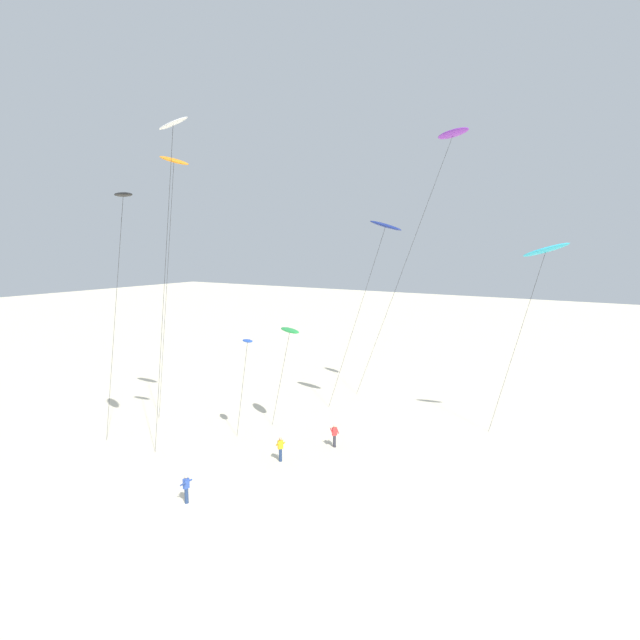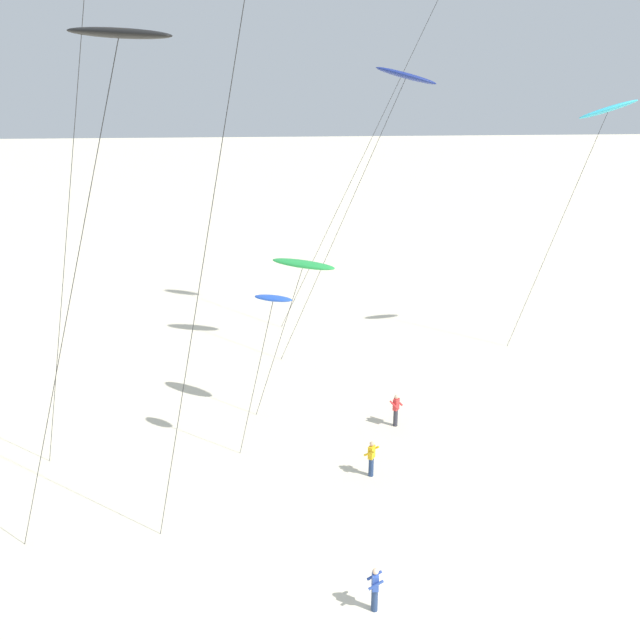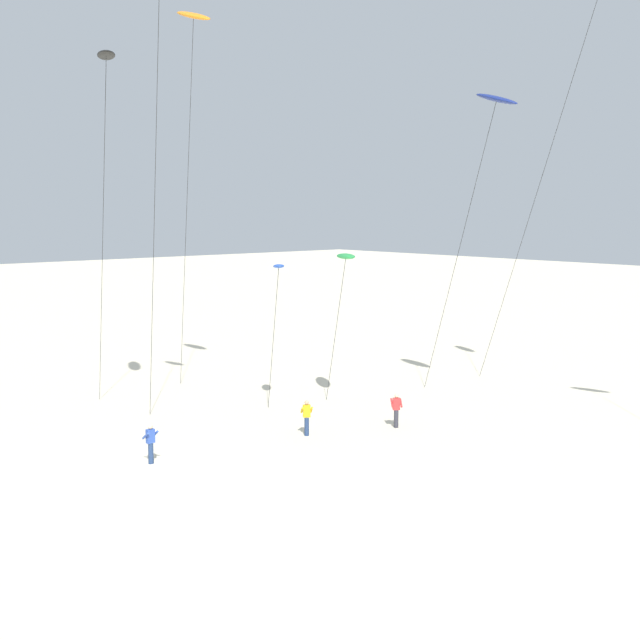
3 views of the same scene
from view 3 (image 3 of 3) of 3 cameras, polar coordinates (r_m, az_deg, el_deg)
The scene contains 9 objects.
ground_plane at distance 35.27m, azimuth -12.01°, elevation -10.11°, with size 260.00×260.00×0.00m, color beige.
kite_green at distance 44.47m, azimuth 1.70°, elevation 4.19°, with size 3.99×2.51×8.23m.
kite_blue at distance 43.37m, azimuth -2.75°, elevation 3.46°, with size 2.62×1.51×7.79m.
kite_navy at distance 45.08m, azimuth 11.52°, elevation 13.96°, with size 7.93×2.94×16.43m.
kite_orange at distance 48.27m, azimuth -8.35°, elevation 19.01°, with size 5.84×2.01×21.02m.
kite_black at distance 43.11m, azimuth -13.92°, elevation 16.40°, with size 7.26×2.98×17.77m.
kite_flyer_nearest at distance 36.71m, azimuth -11.11°, elevation -7.94°, with size 0.51×0.54×1.67m.
kite_flyer_middle at distance 40.32m, azimuth -0.88°, elevation -6.40°, with size 0.71×0.72×1.67m.
kite_flyer_furthest at distance 41.89m, azimuth 5.05°, elevation -5.90°, with size 0.72×0.73×1.67m.
Camera 3 is at (29.48, -16.25, 10.56)m, focal length 48.54 mm.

